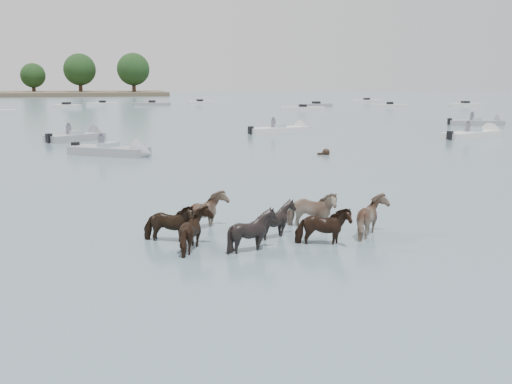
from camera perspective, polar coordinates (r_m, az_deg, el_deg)
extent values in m
plane|color=slate|center=(15.23, 3.27, -5.10)|extent=(400.00, 400.00, 0.00)
imported|color=black|center=(15.49, -8.52, -3.36)|extent=(1.58, 1.11, 1.22)
imported|color=#7F6656|center=(16.66, -4.69, -2.19)|extent=(1.44, 1.54, 1.25)
imported|color=black|center=(15.80, 2.05, -3.00)|extent=(1.30, 1.21, 1.19)
imported|color=#7B6253|center=(16.78, 5.44, -2.03)|extent=(1.68, 1.38, 1.30)
imported|color=black|center=(14.65, -5.73, -4.07)|extent=(1.10, 1.27, 1.24)
imported|color=black|center=(14.55, -0.32, -4.09)|extent=(1.46, 1.40, 1.25)
imported|color=black|center=(15.13, 6.55, -3.66)|extent=(1.55, 1.00, 1.21)
imported|color=gray|center=(16.21, 11.48, -2.66)|extent=(1.37, 1.51, 1.30)
sphere|color=black|center=(33.49, 6.86, 3.86)|extent=(0.44, 0.44, 0.44)
cube|color=black|center=(33.41, 6.45, 3.68)|extent=(0.50, 0.22, 0.18)
cube|color=gray|center=(42.63, -17.25, 5.07)|extent=(4.19, 3.68, 0.55)
cone|color=gray|center=(43.76, -15.04, 5.32)|extent=(1.68, 1.82, 1.60)
cube|color=#99ADB7|center=(42.60, -17.27, 5.54)|extent=(1.31, 1.38, 0.35)
cube|color=black|center=(41.56, -19.58, 5.00)|extent=(0.49, 0.49, 0.60)
cylinder|color=#595966|center=(42.61, -17.83, 5.78)|extent=(0.36, 0.36, 0.70)
sphere|color=#595966|center=(42.58, -17.86, 6.38)|extent=(0.24, 0.24, 0.24)
cube|color=gray|center=(34.01, -14.16, 3.85)|extent=(4.65, 3.87, 0.55)
cone|color=gray|center=(32.78, -10.88, 3.73)|extent=(1.64, 1.83, 1.60)
cube|color=#99ADB7|center=(33.97, -14.19, 4.44)|extent=(1.29, 1.38, 0.35)
cube|color=black|center=(35.32, -17.22, 4.19)|extent=(0.49, 0.49, 0.60)
cylinder|color=#595966|center=(33.95, -14.88, 4.74)|extent=(0.36, 0.36, 0.70)
sphere|color=#595966|center=(33.91, -14.92, 5.50)|extent=(0.24, 0.24, 0.24)
cube|color=silver|center=(46.59, 2.18, 6.01)|extent=(5.30, 3.01, 0.55)
cone|color=silver|center=(48.01, 4.73, 6.13)|extent=(1.33, 1.79, 1.60)
cube|color=#99ADB7|center=(46.56, 2.18, 6.44)|extent=(1.09, 1.31, 0.35)
cube|color=black|center=(45.25, -0.52, 6.06)|extent=(0.44, 0.44, 0.60)
cylinder|color=#595966|center=(46.43, 1.71, 6.68)|extent=(0.36, 0.36, 0.70)
sphere|color=#595966|center=(46.40, 1.71, 7.23)|extent=(0.24, 0.24, 0.24)
cube|color=silver|center=(45.58, 20.37, 5.23)|extent=(5.69, 3.68, 0.55)
cone|color=silver|center=(47.93, 22.14, 5.35)|extent=(1.47, 1.83, 1.60)
cube|color=#99ADB7|center=(45.55, 20.40, 5.66)|extent=(1.18, 1.35, 0.35)
cube|color=black|center=(43.27, 18.42, 5.28)|extent=(0.46, 0.46, 0.60)
cylinder|color=#595966|center=(45.31, 20.00, 5.92)|extent=(0.36, 0.36, 0.70)
sphere|color=#595966|center=(45.28, 20.03, 6.49)|extent=(0.24, 0.24, 0.24)
cube|color=gray|center=(58.47, 20.65, 6.32)|extent=(5.05, 2.89, 0.55)
cone|color=gray|center=(59.25, 22.87, 6.22)|extent=(1.32, 1.79, 1.60)
cube|color=#99ADB7|center=(58.45, 20.68, 6.67)|extent=(1.08, 1.30, 0.35)
cube|color=black|center=(57.77, 18.39, 6.57)|extent=(0.43, 0.43, 0.60)
cylinder|color=#595966|center=(58.21, 20.36, 6.87)|extent=(0.36, 0.36, 0.70)
sphere|color=#595966|center=(58.18, 20.39, 7.31)|extent=(0.24, 0.24, 0.24)
cube|color=silver|center=(92.90, -18.02, 7.96)|extent=(4.49, 2.98, 0.60)
cube|color=black|center=(92.88, -18.04, 8.20)|extent=(1.30, 1.30, 0.50)
cube|color=silver|center=(98.65, -14.78, 8.28)|extent=(5.13, 2.32, 0.60)
cube|color=black|center=(98.63, -14.79, 8.50)|extent=(1.16, 1.16, 0.50)
cube|color=gray|center=(97.58, -10.10, 8.44)|extent=(5.97, 2.83, 0.60)
cube|color=black|center=(97.56, -10.11, 8.67)|extent=(1.21, 1.21, 0.50)
cube|color=silver|center=(101.69, -5.51, 8.66)|extent=(4.23, 1.74, 0.60)
cube|color=black|center=(101.67, -5.52, 8.87)|extent=(1.06, 1.06, 0.50)
cube|color=silver|center=(80.79, 4.58, 8.09)|extent=(6.15, 2.44, 0.60)
cube|color=black|center=(80.78, 4.58, 8.36)|extent=(1.15, 1.15, 0.50)
cube|color=gray|center=(91.98, 5.90, 8.41)|extent=(5.35, 2.59, 0.60)
cube|color=black|center=(91.97, 5.90, 8.65)|extent=(1.20, 1.20, 0.50)
cube|color=silver|center=(91.47, 12.94, 8.18)|extent=(5.36, 3.45, 0.60)
cube|color=black|center=(91.46, 12.95, 8.42)|extent=(1.32, 1.32, 0.50)
cube|color=silver|center=(110.47, 10.75, 8.69)|extent=(5.59, 2.02, 0.60)
cube|color=black|center=(110.46, 10.76, 8.89)|extent=(1.09, 1.09, 0.50)
cube|color=silver|center=(98.75, 19.76, 8.00)|extent=(5.20, 1.57, 0.60)
cube|color=black|center=(98.74, 19.77, 8.22)|extent=(1.01, 1.01, 0.50)
cylinder|color=#382619|center=(168.38, -20.88, 9.31)|extent=(1.00, 1.00, 2.90)
sphere|color=black|center=(168.37, -20.97, 10.60)|extent=(6.45, 6.45, 6.45)
cylinder|color=#382619|center=(163.64, -16.76, 9.68)|extent=(1.00, 1.00, 3.75)
sphere|color=black|center=(163.64, -16.86, 11.39)|extent=(8.32, 8.32, 8.32)
cylinder|color=#382619|center=(158.70, -11.83, 9.89)|extent=(1.00, 1.00, 3.77)
sphere|color=black|center=(158.70, -11.90, 11.66)|extent=(8.39, 8.39, 8.39)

